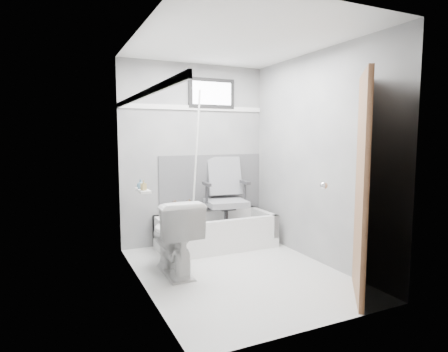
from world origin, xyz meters
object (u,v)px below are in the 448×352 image
toilet (174,237)px  soap_bottle_b (141,184)px  soap_bottle_a (144,185)px  door (411,190)px  bathtub (216,231)px  office_chair (226,197)px

toilet → soap_bottle_b: size_ratio=8.12×
toilet → soap_bottle_a: (-0.32, -0.04, 0.57)m
soap_bottle_b → soap_bottle_a: bearing=-90.0°
door → soap_bottle_b: size_ratio=20.19×
toilet → soap_bottle_a: 0.66m
bathtub → toilet: (-0.77, -0.67, 0.18)m
soap_bottle_b → office_chair: bearing=26.1°
door → office_chair: bearing=106.2°
bathtub → toilet: size_ratio=1.86×
office_chair → soap_bottle_a: (-1.26, -0.76, 0.32)m
toilet → bathtub: bearing=-138.2°
bathtub → door: door is taller
bathtub → soap_bottle_b: size_ratio=15.14×
office_chair → soap_bottle_a: 1.51m
office_chair → door: 2.38m
office_chair → soap_bottle_b: 1.44m
soap_bottle_a → soap_bottle_b: bearing=90.0°
soap_bottle_a → soap_bottle_b: size_ratio=1.03×
toilet → soap_bottle_a: soap_bottle_a is taller
bathtub → door: 2.49m
office_chair → door: (0.66, -2.26, 0.36)m
soap_bottle_b → toilet: bearing=-16.6°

